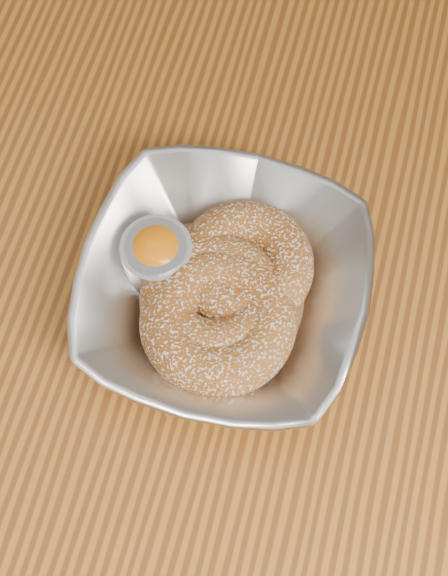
% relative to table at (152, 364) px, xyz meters
% --- Properties ---
extents(ground_plane, '(4.00, 4.00, 0.00)m').
position_rel_table_xyz_m(ground_plane, '(0.00, 0.00, -0.65)').
color(ground_plane, '#565659').
rests_on(ground_plane, ground).
extents(table, '(1.20, 0.80, 0.75)m').
position_rel_table_xyz_m(table, '(0.00, 0.00, 0.00)').
color(table, '#8F5018').
rests_on(table, ground_plane).
extents(serving_bowl, '(0.21, 0.21, 0.05)m').
position_rel_table_xyz_m(serving_bowl, '(0.06, 0.04, 0.13)').
color(serving_bowl, silver).
rests_on(serving_bowl, table).
extents(parchment, '(0.20, 0.20, 0.00)m').
position_rel_table_xyz_m(parchment, '(0.06, 0.04, 0.11)').
color(parchment, olive).
rests_on(parchment, table).
extents(donut_back, '(0.13, 0.13, 0.04)m').
position_rel_table_xyz_m(donut_back, '(0.07, 0.06, 0.13)').
color(donut_back, '#934E1A').
rests_on(donut_back, parchment).
extents(donut_front, '(0.15, 0.15, 0.04)m').
position_rel_table_xyz_m(donut_front, '(0.06, 0.01, 0.13)').
color(donut_front, '#934E1A').
rests_on(donut_front, parchment).
extents(donut_extra, '(0.13, 0.13, 0.04)m').
position_rel_table_xyz_m(donut_extra, '(0.05, 0.03, 0.13)').
color(donut_extra, '#934E1A').
rests_on(donut_extra, parchment).
extents(ramekin, '(0.05, 0.05, 0.05)m').
position_rel_table_xyz_m(ramekin, '(0.00, 0.05, 0.13)').
color(ramekin, silver).
rests_on(ramekin, table).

